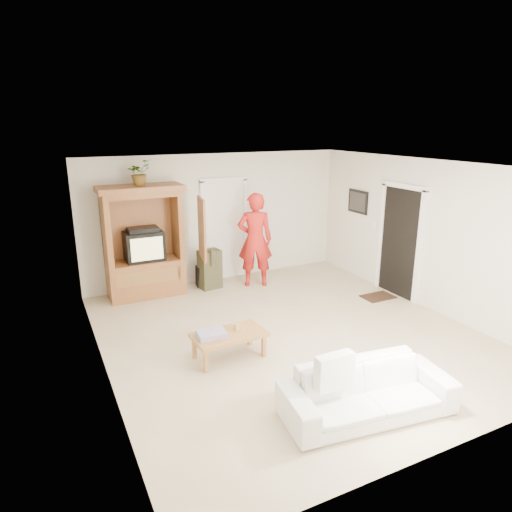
{
  "coord_description": "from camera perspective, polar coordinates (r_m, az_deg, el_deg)",
  "views": [
    {
      "loc": [
        -3.35,
        -5.62,
        3.19
      ],
      "look_at": [
        -0.28,
        0.6,
        1.15
      ],
      "focal_mm": 32.0,
      "sensor_mm": 36.0,
      "label": 1
    }
  ],
  "objects": [
    {
      "name": "backpack_black",
      "position": [
        9.23,
        -6.41,
        -2.54
      ],
      "size": [
        0.36,
        0.24,
        0.42
      ],
      "primitive_type": null,
      "rotation": [
        0.0,
        0.0,
        -0.1
      ],
      "color": "black",
      "rests_on": "floor"
    },
    {
      "name": "wall_right",
      "position": [
        8.51,
        20.57,
        2.49
      ],
      "size": [
        0.0,
        6.0,
        6.0
      ],
      "primitive_type": "plane",
      "rotation": [
        1.57,
        0.0,
        -1.57
      ],
      "color": "silver",
      "rests_on": "floor"
    },
    {
      "name": "floor",
      "position": [
        7.28,
        4.14,
        -9.65
      ],
      "size": [
        6.0,
        6.0,
        0.0
      ],
      "primitive_type": "plane",
      "color": "tan",
      "rests_on": "ground"
    },
    {
      "name": "framed_picture",
      "position": [
        9.8,
        12.63,
        6.65
      ],
      "size": [
        0.03,
        0.6,
        0.48
      ],
      "primitive_type": "cube",
      "color": "black",
      "rests_on": "wall_right"
    },
    {
      "name": "ceiling",
      "position": [
        6.57,
        4.61,
        11.19
      ],
      "size": [
        6.0,
        6.0,
        0.0
      ],
      "primitive_type": "plane",
      "rotation": [
        3.14,
        0.0,
        0.0
      ],
      "color": "white",
      "rests_on": "floor"
    },
    {
      "name": "backpack_olive",
      "position": [
        9.08,
        -5.8,
        -1.66
      ],
      "size": [
        0.45,
        0.36,
        0.78
      ],
      "primitive_type": null,
      "rotation": [
        0.0,
        0.0,
        0.16
      ],
      "color": "#47442B",
      "rests_on": "floor"
    },
    {
      "name": "door_back",
      "position": [
        9.53,
        -3.97,
        3.18
      ],
      "size": [
        0.85,
        0.05,
        2.04
      ],
      "primitive_type": "cube",
      "color": "white",
      "rests_on": "floor"
    },
    {
      "name": "candle",
      "position": [
        6.49,
        -2.44,
        -8.82
      ],
      "size": [
        0.08,
        0.08,
        0.1
      ],
      "primitive_type": "cylinder",
      "color": "tan",
      "rests_on": "coffee_table"
    },
    {
      "name": "towel",
      "position": [
        6.33,
        -5.57,
        -9.7
      ],
      "size": [
        0.4,
        0.31,
        0.08
      ],
      "primitive_type": "cube",
      "rotation": [
        0.0,
        0.0,
        -0.08
      ],
      "color": "#E34B74",
      "rests_on": "coffee_table"
    },
    {
      "name": "wall_left",
      "position": [
        5.96,
        -19.1,
        -3.03
      ],
      "size": [
        0.0,
        6.0,
        6.0
      ],
      "primitive_type": "plane",
      "rotation": [
        1.57,
        0.0,
        1.57
      ],
      "color": "silver",
      "rests_on": "floor"
    },
    {
      "name": "coffee_table",
      "position": [
        6.45,
        -3.39,
        -9.99
      ],
      "size": [
        1.03,
        0.6,
        0.38
      ],
      "rotation": [
        0.0,
        0.0,
        0.05
      ],
      "color": "#A26E38",
      "rests_on": "floor"
    },
    {
      "name": "doormat",
      "position": [
        8.98,
        15.0,
        -4.93
      ],
      "size": [
        0.6,
        0.4,
        0.02
      ],
      "primitive_type": "cube",
      "color": "#382316",
      "rests_on": "floor"
    },
    {
      "name": "plant",
      "position": [
        8.48,
        -14.41,
        10.06
      ],
      "size": [
        0.55,
        0.53,
        0.46
      ],
      "primitive_type": "imported",
      "rotation": [
        0.0,
        0.0,
        0.64
      ],
      "color": "#4C7238",
      "rests_on": "armoire"
    },
    {
      "name": "wall_back",
      "position": [
        9.44,
        -4.92,
        4.77
      ],
      "size": [
        5.5,
        0.0,
        5.5
      ],
      "primitive_type": "plane",
      "rotation": [
        1.57,
        0.0,
        0.0
      ],
      "color": "silver",
      "rests_on": "floor"
    },
    {
      "name": "man",
      "position": [
        9.05,
        -0.13,
        2.03
      ],
      "size": [
        0.81,
        0.68,
        1.89
      ],
      "primitive_type": "imported",
      "rotation": [
        0.0,
        0.0,
        2.76
      ],
      "color": "#B51D18",
      "rests_on": "floor"
    },
    {
      "name": "doorway_right",
      "position": [
        8.96,
        17.53,
        1.6
      ],
      "size": [
        0.05,
        0.9,
        2.04
      ],
      "primitive_type": "cube",
      "color": "black",
      "rests_on": "floor"
    },
    {
      "name": "wall_front",
      "position": [
        4.65,
        23.65,
        -9.04
      ],
      "size": [
        5.5,
        0.0,
        5.5
      ],
      "primitive_type": "plane",
      "rotation": [
        -1.57,
        0.0,
        0.0
      ],
      "color": "silver",
      "rests_on": "floor"
    },
    {
      "name": "sofa",
      "position": [
        5.49,
        13.77,
        -16.11
      ],
      "size": [
        2.03,
        1.01,
        0.57
      ],
      "primitive_type": "imported",
      "rotation": [
        0.0,
        0.0,
        -0.13
      ],
      "color": "silver",
      "rests_on": "floor"
    },
    {
      "name": "armoire",
      "position": [
        8.77,
        -13.66,
        0.84
      ],
      "size": [
        1.82,
        1.14,
        2.1
      ],
      "color": "#99582F",
      "rests_on": "floor"
    }
  ]
}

